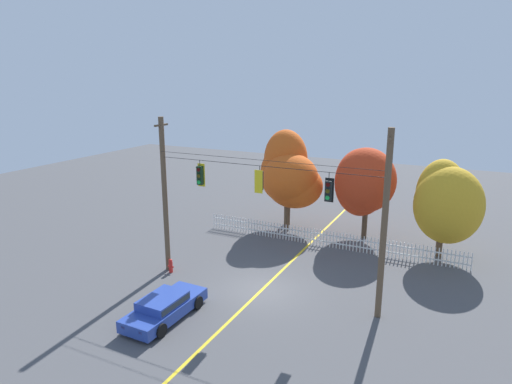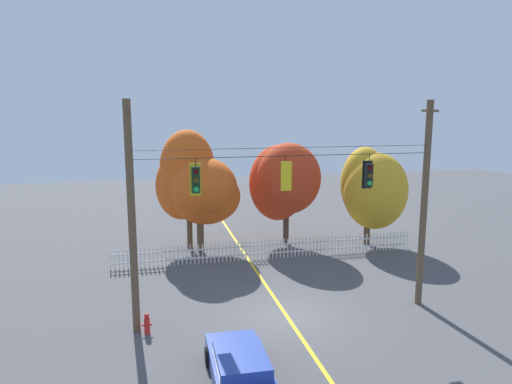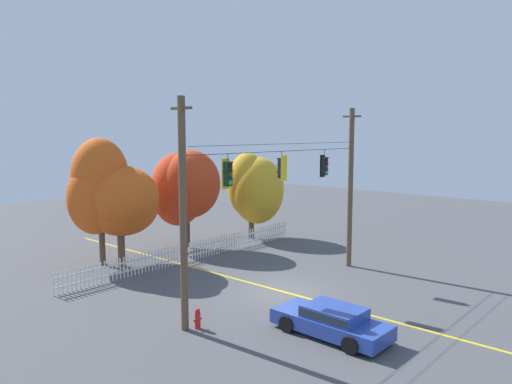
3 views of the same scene
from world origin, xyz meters
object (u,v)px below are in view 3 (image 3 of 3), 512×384
(autumn_maple_mid, at_px, (123,201))
(fire_hydrant, at_px, (198,319))
(autumn_maple_near_fence, at_px, (99,188))
(traffic_signal_northbound_primary, at_px, (228,174))
(traffic_signal_northbound_secondary, at_px, (324,166))
(autumn_oak_far_east, at_px, (184,186))
(traffic_signal_westbound_side, at_px, (282,168))
(autumn_maple_far_west, at_px, (255,187))
(parked_car, at_px, (332,320))

(autumn_maple_mid, xyz_separation_m, fire_hydrant, (-3.41, -9.98, -3.32))
(autumn_maple_near_fence, xyz_separation_m, autumn_maple_mid, (0.93, -0.90, -0.74))
(traffic_signal_northbound_primary, distance_m, traffic_signal_northbound_secondary, 7.07)
(autumn_maple_near_fence, relative_size, autumn_oak_far_east, 1.13)
(traffic_signal_westbound_side, bearing_deg, autumn_oak_far_east, 74.24)
(autumn_oak_far_east, relative_size, autumn_maple_far_west, 1.05)
(autumn_oak_far_east, bearing_deg, fire_hydrant, -128.55)
(fire_hydrant, bearing_deg, autumn_maple_mid, 71.14)
(traffic_signal_westbound_side, distance_m, parked_car, 7.49)
(autumn_maple_near_fence, relative_size, autumn_maple_far_west, 1.18)
(autumn_oak_far_east, bearing_deg, autumn_maple_far_west, -14.13)
(traffic_signal_northbound_secondary, relative_size, autumn_maple_near_fence, 0.20)
(traffic_signal_westbound_side, height_order, autumn_oak_far_east, traffic_signal_westbound_side)
(autumn_maple_mid, height_order, autumn_maple_far_west, autumn_maple_far_west)
(traffic_signal_westbound_side, relative_size, autumn_maple_near_fence, 0.19)
(traffic_signal_westbound_side, bearing_deg, traffic_signal_northbound_secondary, 0.30)
(autumn_maple_far_west, xyz_separation_m, parked_car, (-10.98, -13.51, -3.07))
(autumn_oak_far_east, height_order, autumn_maple_far_west, autumn_oak_far_east)
(traffic_signal_northbound_primary, height_order, fire_hydrant, traffic_signal_northbound_primary)
(autumn_oak_far_east, bearing_deg, autumn_maple_near_fence, 177.29)
(traffic_signal_westbound_side, height_order, parked_car, traffic_signal_westbound_side)
(autumn_oak_far_east, bearing_deg, autumn_maple_mid, -173.01)
(parked_car, bearing_deg, traffic_signal_northbound_secondary, 36.11)
(autumn_maple_mid, relative_size, autumn_maple_far_west, 0.93)
(traffic_signal_northbound_primary, xyz_separation_m, traffic_signal_westbound_side, (3.52, -0.02, 0.05))
(autumn_maple_near_fence, xyz_separation_m, parked_car, (0.34, -15.14, -3.85))
(autumn_maple_mid, relative_size, fire_hydrant, 7.01)
(traffic_signal_northbound_secondary, height_order, parked_car, traffic_signal_northbound_secondary)
(autumn_maple_far_west, height_order, fire_hydrant, autumn_maple_far_west)
(traffic_signal_northbound_primary, relative_size, parked_car, 0.32)
(traffic_signal_westbound_side, relative_size, autumn_maple_far_west, 0.22)
(traffic_signal_northbound_primary, relative_size, fire_hydrant, 1.78)
(autumn_maple_mid, bearing_deg, autumn_oak_far_east, 6.99)
(fire_hydrant, bearing_deg, traffic_signal_northbound_primary, 8.45)
(traffic_signal_westbound_side, bearing_deg, traffic_signal_northbound_primary, 179.68)
(autumn_maple_far_west, bearing_deg, autumn_oak_far_east, 165.87)
(traffic_signal_northbound_secondary, relative_size, parked_car, 0.32)
(traffic_signal_northbound_primary, height_order, traffic_signal_westbound_side, same)
(autumn_oak_far_east, bearing_deg, traffic_signal_northbound_primary, -121.99)
(traffic_signal_westbound_side, relative_size, autumn_maple_mid, 0.24)
(traffic_signal_northbound_secondary, xyz_separation_m, autumn_maple_near_fence, (-6.60, 10.58, -1.37))
(autumn_maple_mid, bearing_deg, autumn_maple_near_fence, 135.91)
(autumn_oak_far_east, xyz_separation_m, parked_car, (-5.62, -14.86, -3.47))
(traffic_signal_northbound_primary, height_order, traffic_signal_northbound_secondary, same)
(traffic_signal_northbound_primary, bearing_deg, fire_hydrant, -171.55)
(traffic_signal_northbound_primary, relative_size, autumn_oak_far_east, 0.22)
(traffic_signal_westbound_side, height_order, autumn_maple_far_west, traffic_signal_westbound_side)
(traffic_signal_northbound_secondary, bearing_deg, parked_car, -143.89)
(autumn_maple_far_west, distance_m, parked_car, 17.68)
(parked_car, bearing_deg, autumn_maple_near_fence, 91.30)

